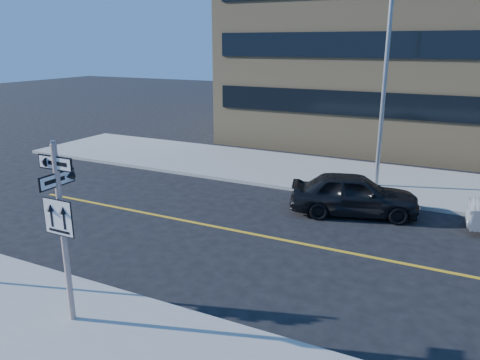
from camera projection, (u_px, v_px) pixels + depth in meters
The scene contains 4 objects.
ground at pixel (143, 277), 12.67m from camera, with size 120.00×120.00×0.00m, color black.
sign_pole at pixel (62, 224), 9.83m from camera, with size 0.92×0.92×4.06m.
parked_car_a at pixel (354, 194), 17.08m from camera, with size 4.60×1.85×1.57m, color black.
streetlight_a at pixel (384, 77), 18.81m from camera, with size 0.55×2.25×8.00m.
Camera 1 is at (7.49, -9.01, 6.09)m, focal length 35.00 mm.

